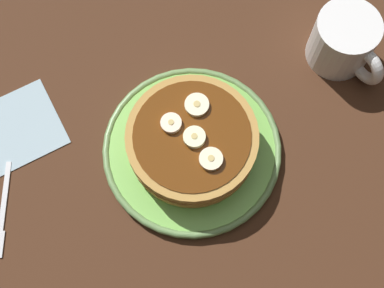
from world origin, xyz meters
The scene contains 10 objects.
ground_plane centered at (0.00, 0.00, -1.50)cm, with size 140.00×140.00×3.00cm, color #422616.
plate centered at (0.00, 0.00, 0.89)cm, with size 24.47×24.47×1.65cm.
pancake_stack centered at (-0.08, -0.14, 4.10)cm, with size 17.62×17.21×5.45cm.
banana_slice_0 centered at (0.50, 0.43, 7.13)cm, with size 2.86×2.86×1.01cm.
banana_slice_1 centered at (4.03, -0.13, 7.09)cm, with size 3.00×3.00×0.94cm.
banana_slice_2 centered at (-2.91, 2.85, 7.05)cm, with size 3.18×3.18×0.85cm.
banana_slice_3 centered at (-2.77, -1.29, 7.09)cm, with size 2.71×2.71×0.92cm.
coffee_mug centered at (0.56, 26.08, 4.15)cm, with size 12.22×8.94×8.05cm.
napkin centered at (-17.10, -17.62, 0.15)cm, with size 11.00×11.00×0.30cm, color #99B2BF.
fork centered at (-7.52, -25.65, 0.25)cm, with size 11.06×8.48×0.50cm.
Camera 1 is at (18.76, -13.47, 71.33)cm, focal length 50.69 mm.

